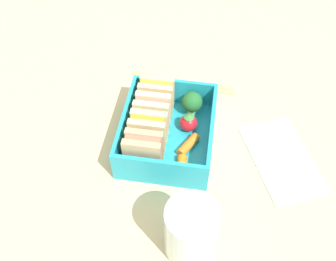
% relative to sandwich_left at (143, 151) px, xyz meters
% --- Properties ---
extents(ground_plane, '(1.20, 1.20, 0.02)m').
position_rel_sandwich_left_xyz_m(ground_plane, '(0.06, -0.03, -0.05)').
color(ground_plane, '#DBBF8A').
extents(bento_tray, '(0.17, 0.14, 0.01)m').
position_rel_sandwich_left_xyz_m(bento_tray, '(0.06, -0.03, -0.04)').
color(bento_tray, '#22A1BE').
rests_on(bento_tray, ground_plane).
extents(bento_rim, '(0.17, 0.14, 0.05)m').
position_rel_sandwich_left_xyz_m(bento_rim, '(0.06, -0.03, -0.01)').
color(bento_rim, '#22A1BE').
rests_on(bento_rim, bento_tray).
extents(sandwich_left, '(0.03, 0.06, 0.06)m').
position_rel_sandwich_left_xyz_m(sandwich_left, '(0.00, 0.00, 0.00)').
color(sandwich_left, tan).
rests_on(sandwich_left, bento_tray).
extents(sandwich_center_left, '(0.03, 0.06, 0.06)m').
position_rel_sandwich_left_xyz_m(sandwich_center_left, '(0.04, 0.00, 0.00)').
color(sandwich_center_left, beige).
rests_on(sandwich_center_left, bento_tray).
extents(sandwich_center, '(0.03, 0.06, 0.06)m').
position_rel_sandwich_left_xyz_m(sandwich_center, '(0.08, 0.00, 0.00)').
color(sandwich_center, beige).
rests_on(sandwich_center, bento_tray).
extents(sandwich_center_right, '(0.03, 0.06, 0.06)m').
position_rel_sandwich_left_xyz_m(sandwich_center_right, '(0.11, 0.00, 0.00)').
color(sandwich_center_right, '#EEC18F').
rests_on(sandwich_center_right, bento_tray).
extents(carrot_stick_left, '(0.04, 0.02, 0.01)m').
position_rel_sandwich_left_xyz_m(carrot_stick_left, '(-0.00, -0.06, -0.02)').
color(carrot_stick_left, orange).
rests_on(carrot_stick_left, bento_tray).
extents(carrot_stick_far_left, '(0.04, 0.03, 0.01)m').
position_rel_sandwich_left_xyz_m(carrot_stick_far_left, '(0.04, -0.06, -0.02)').
color(carrot_stick_far_left, orange).
rests_on(carrot_stick_far_left, bento_tray).
extents(strawberry_far_left, '(0.03, 0.03, 0.03)m').
position_rel_sandwich_left_xyz_m(strawberry_far_left, '(0.08, -0.06, -0.02)').
color(strawberry_far_left, red).
rests_on(strawberry_far_left, bento_tray).
extents(broccoli_floret, '(0.03, 0.03, 0.04)m').
position_rel_sandwich_left_xyz_m(broccoli_floret, '(0.11, -0.06, -0.01)').
color(broccoli_floret, '#94C971').
rests_on(broccoli_floret, bento_tray).
extents(chopstick_pair, '(0.03, 0.19, 0.01)m').
position_rel_sandwich_left_xyz_m(chopstick_pair, '(0.19, -0.03, -0.04)').
color(chopstick_pair, tan).
rests_on(chopstick_pair, ground_plane).
extents(drinking_glass, '(0.07, 0.07, 0.10)m').
position_rel_sandwich_left_xyz_m(drinking_glass, '(-0.11, -0.08, 0.00)').
color(drinking_glass, silver).
rests_on(drinking_glass, ground_plane).
extents(folded_napkin, '(0.18, 0.14, 0.00)m').
position_rel_sandwich_left_xyz_m(folded_napkin, '(0.05, -0.21, -0.04)').
color(folded_napkin, silver).
rests_on(folded_napkin, ground_plane).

